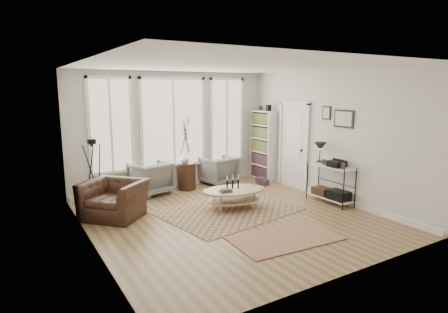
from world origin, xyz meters
TOP-DOWN VIEW (x-y plane):
  - room at (0.02, 0.03)m, footprint 5.50×5.54m
  - bay_window at (0.00, 2.71)m, footprint 4.14×0.12m
  - door at (2.57, 1.15)m, footprint 0.09×1.06m
  - bookcase at (2.44, 2.23)m, footprint 0.31×0.85m
  - low_shelf at (2.38, -0.30)m, footprint 0.38×1.08m
  - wall_art at (2.58, -0.27)m, footprint 0.04×0.88m
  - rug_main at (0.17, 0.38)m, footprint 2.97×2.43m
  - rug_runner at (0.23, -1.36)m, footprint 1.89×1.13m
  - coffee_table at (0.33, 0.43)m, footprint 1.45×1.06m
  - armchair_left at (-0.76, 2.40)m, footprint 1.02×1.04m
  - armchair_right at (1.11, 2.40)m, footprint 0.89×0.91m
  - side_table at (0.15, 2.33)m, footprint 0.45×0.45m
  - vase at (0.12, 2.34)m, footprint 0.28×0.28m
  - accent_chair at (-1.95, 1.19)m, footprint 1.47×1.47m
  - tripod_camera at (-2.14, 1.99)m, footprint 0.51×0.51m
  - book_stack_near at (2.05, 1.81)m, footprint 0.28×0.32m
  - book_stack_far at (2.05, 1.67)m, footprint 0.22×0.26m

SIDE VIEW (x-z plane):
  - rug_main at x=0.17m, z-range 0.00..0.01m
  - rug_runner at x=0.23m, z-range 0.01..0.02m
  - book_stack_far at x=2.05m, z-range 0.00..0.15m
  - book_stack_near at x=2.05m, z-range 0.00..0.17m
  - coffee_table at x=0.33m, z-range 0.02..0.63m
  - accent_chair at x=-1.95m, z-range 0.00..0.72m
  - armchair_right at x=1.11m, z-range 0.00..0.73m
  - armchair_left at x=-0.76m, z-range 0.00..0.77m
  - low_shelf at x=2.38m, z-range -0.14..1.16m
  - tripod_camera at x=-2.14m, z-range -0.06..1.40m
  - vase at x=0.12m, z-range 0.67..0.91m
  - side_table at x=0.15m, z-range -0.04..1.84m
  - bookcase at x=2.44m, z-range -0.07..1.99m
  - door at x=2.57m, z-range 0.01..2.23m
  - room at x=0.02m, z-range -0.02..2.88m
  - bay_window at x=0.00m, z-range 0.49..2.73m
  - wall_art at x=2.58m, z-range 1.66..2.10m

